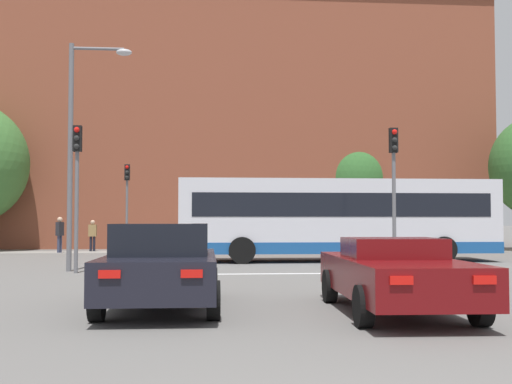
{
  "coord_description": "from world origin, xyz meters",
  "views": [
    {
      "loc": [
        -1.14,
        -3.9,
        1.59
      ],
      "look_at": [
        1.0,
        21.58,
        2.75
      ],
      "focal_mm": 45.0,
      "sensor_mm": 36.0,
      "label": 1
    }
  ],
  "objects_px": {
    "car_roadster_right": "(395,274)",
    "traffic_light_near_left": "(77,174)",
    "pedestrian_walking_east": "(93,233)",
    "bus_crossing_lead": "(337,218)",
    "traffic_light_near_right": "(394,175)",
    "street_lamp_junction": "(81,132)",
    "pedestrian_waiting": "(60,232)",
    "car_saloon_left": "(162,266)",
    "traffic_light_far_left": "(127,194)"
  },
  "relations": [
    {
      "from": "pedestrian_walking_east",
      "to": "traffic_light_near_left",
      "type": "bearing_deg",
      "value": 100.51
    },
    {
      "from": "traffic_light_near_left",
      "to": "pedestrian_walking_east",
      "type": "relative_size",
      "value": 2.77
    },
    {
      "from": "bus_crossing_lead",
      "to": "street_lamp_junction",
      "type": "bearing_deg",
      "value": -65.04
    },
    {
      "from": "traffic_light_near_left",
      "to": "bus_crossing_lead",
      "type": "bearing_deg",
      "value": 28.82
    },
    {
      "from": "traffic_light_near_right",
      "to": "pedestrian_walking_east",
      "type": "relative_size",
      "value": 2.81
    },
    {
      "from": "car_saloon_left",
      "to": "bus_crossing_lead",
      "type": "distance_m",
      "value": 14.59
    },
    {
      "from": "traffic_light_near_left",
      "to": "traffic_light_near_right",
      "type": "xyz_separation_m",
      "value": [
        9.98,
        0.13,
        0.04
      ]
    },
    {
      "from": "traffic_light_near_left",
      "to": "pedestrian_walking_east",
      "type": "xyz_separation_m",
      "value": [
        -1.87,
        14.13,
        -2.07
      ]
    },
    {
      "from": "street_lamp_junction",
      "to": "traffic_light_near_right",
      "type": "bearing_deg",
      "value": -3.63
    },
    {
      "from": "traffic_light_far_left",
      "to": "street_lamp_junction",
      "type": "xyz_separation_m",
      "value": [
        -0.1,
        -11.79,
        1.47
      ]
    },
    {
      "from": "car_saloon_left",
      "to": "pedestrian_waiting",
      "type": "height_order",
      "value": "pedestrian_waiting"
    },
    {
      "from": "car_roadster_right",
      "to": "pedestrian_waiting",
      "type": "relative_size",
      "value": 2.73
    },
    {
      "from": "traffic_light_near_right",
      "to": "street_lamp_junction",
      "type": "bearing_deg",
      "value": 176.37
    },
    {
      "from": "car_roadster_right",
      "to": "bus_crossing_lead",
      "type": "distance_m",
      "value": 14.27
    },
    {
      "from": "car_roadster_right",
      "to": "traffic_light_near_right",
      "type": "xyz_separation_m",
      "value": [
        2.8,
        9.18,
        2.39
      ]
    },
    {
      "from": "traffic_light_near_right",
      "to": "pedestrian_walking_east",
      "type": "distance_m",
      "value": 18.47
    },
    {
      "from": "car_saloon_left",
      "to": "car_roadster_right",
      "type": "distance_m",
      "value": 4.16
    },
    {
      "from": "car_roadster_right",
      "to": "traffic_light_near_right",
      "type": "bearing_deg",
      "value": 74.72
    },
    {
      "from": "traffic_light_near_right",
      "to": "street_lamp_junction",
      "type": "relative_size",
      "value": 0.63
    },
    {
      "from": "car_roadster_right",
      "to": "traffic_light_far_left",
      "type": "relative_size",
      "value": 1.1
    },
    {
      "from": "traffic_light_near_left",
      "to": "traffic_light_near_right",
      "type": "height_order",
      "value": "traffic_light_near_right"
    },
    {
      "from": "street_lamp_junction",
      "to": "bus_crossing_lead",
      "type": "bearing_deg",
      "value": 24.96
    },
    {
      "from": "traffic_light_near_left",
      "to": "pedestrian_waiting",
      "type": "bearing_deg",
      "value": 104.32
    },
    {
      "from": "car_roadster_right",
      "to": "traffic_light_far_left",
      "type": "xyz_separation_m",
      "value": [
        -7.11,
        21.6,
        2.29
      ]
    },
    {
      "from": "car_saloon_left",
      "to": "traffic_light_near_right",
      "type": "distance_m",
      "value": 11.04
    },
    {
      "from": "traffic_light_near_right",
      "to": "street_lamp_junction",
      "type": "xyz_separation_m",
      "value": [
        -10.02,
        0.64,
        1.37
      ]
    },
    {
      "from": "bus_crossing_lead",
      "to": "street_lamp_junction",
      "type": "height_order",
      "value": "street_lamp_junction"
    },
    {
      "from": "bus_crossing_lead",
      "to": "pedestrian_waiting",
      "type": "height_order",
      "value": "bus_crossing_lead"
    },
    {
      "from": "traffic_light_near_right",
      "to": "traffic_light_far_left",
      "type": "bearing_deg",
      "value": 128.6
    },
    {
      "from": "traffic_light_near_left",
      "to": "traffic_light_near_right",
      "type": "bearing_deg",
      "value": 0.72
    },
    {
      "from": "street_lamp_junction",
      "to": "pedestrian_waiting",
      "type": "relative_size",
      "value": 4.07
    },
    {
      "from": "car_saloon_left",
      "to": "traffic_light_far_left",
      "type": "height_order",
      "value": "traffic_light_far_left"
    },
    {
      "from": "car_roadster_right",
      "to": "car_saloon_left",
      "type": "bearing_deg",
      "value": 169.95
    },
    {
      "from": "car_saloon_left",
      "to": "street_lamp_junction",
      "type": "bearing_deg",
      "value": 109.74
    },
    {
      "from": "car_saloon_left",
      "to": "traffic_light_far_left",
      "type": "xyz_separation_m",
      "value": [
        -3.04,
        20.75,
        2.18
      ]
    },
    {
      "from": "pedestrian_walking_east",
      "to": "bus_crossing_lead",
      "type": "bearing_deg",
      "value": 143.48
    },
    {
      "from": "traffic_light_near_right",
      "to": "pedestrian_walking_east",
      "type": "xyz_separation_m",
      "value": [
        -11.86,
        14.01,
        -2.11
      ]
    },
    {
      "from": "bus_crossing_lead",
      "to": "traffic_light_near_right",
      "type": "bearing_deg",
      "value": 9.45
    },
    {
      "from": "traffic_light_near_left",
      "to": "street_lamp_junction",
      "type": "height_order",
      "value": "street_lamp_junction"
    },
    {
      "from": "traffic_light_far_left",
      "to": "street_lamp_junction",
      "type": "distance_m",
      "value": 11.88
    },
    {
      "from": "bus_crossing_lead",
      "to": "car_saloon_left",
      "type": "bearing_deg",
      "value": -24.55
    },
    {
      "from": "traffic_light_near_right",
      "to": "street_lamp_junction",
      "type": "distance_m",
      "value": 10.13
    },
    {
      "from": "traffic_light_near_left",
      "to": "pedestrian_waiting",
      "type": "relative_size",
      "value": 2.53
    },
    {
      "from": "traffic_light_near_right",
      "to": "bus_crossing_lead",
      "type": "bearing_deg",
      "value": 99.45
    },
    {
      "from": "car_roadster_right",
      "to": "traffic_light_near_left",
      "type": "distance_m",
      "value": 11.79
    },
    {
      "from": "traffic_light_near_left",
      "to": "car_roadster_right",
      "type": "bearing_deg",
      "value": -51.57
    },
    {
      "from": "car_saloon_left",
      "to": "pedestrian_walking_east",
      "type": "bearing_deg",
      "value": 102.98
    },
    {
      "from": "traffic_light_near_left",
      "to": "car_saloon_left",
      "type": "bearing_deg",
      "value": -69.22
    },
    {
      "from": "pedestrian_walking_east",
      "to": "traffic_light_far_left",
      "type": "bearing_deg",
      "value": 143.71
    },
    {
      "from": "bus_crossing_lead",
      "to": "traffic_light_far_left",
      "type": "xyz_separation_m",
      "value": [
        -9.1,
        7.5,
        1.24
      ]
    }
  ]
}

